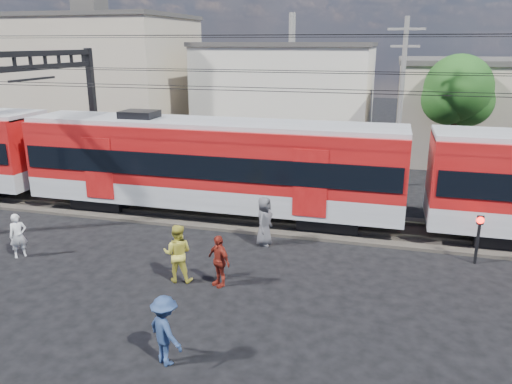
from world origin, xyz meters
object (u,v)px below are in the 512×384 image
Objects in this scene: pedestrian_a at (18,236)px; pedestrian_c at (165,331)px; commuter_train at (216,163)px; crossing_signal at (479,231)px.

pedestrian_a is 0.91× the size of pedestrian_c.
commuter_train is at bearing -45.12° from pedestrian_c.
pedestrian_c is at bearing -77.94° from pedestrian_a.
commuter_train is at bearing 167.39° from crossing_signal.
crossing_signal is (15.46, 3.56, 0.42)m from pedestrian_a.
commuter_train reaches higher than pedestrian_a.
crossing_signal is at bearing -102.96° from pedestrian_c.
pedestrian_a is at bearing -132.23° from commuter_train.
pedestrian_a is 15.87m from crossing_signal.
pedestrian_c is 0.99× the size of crossing_signal.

